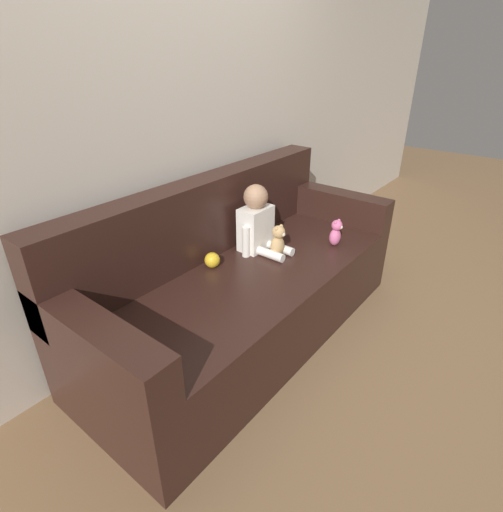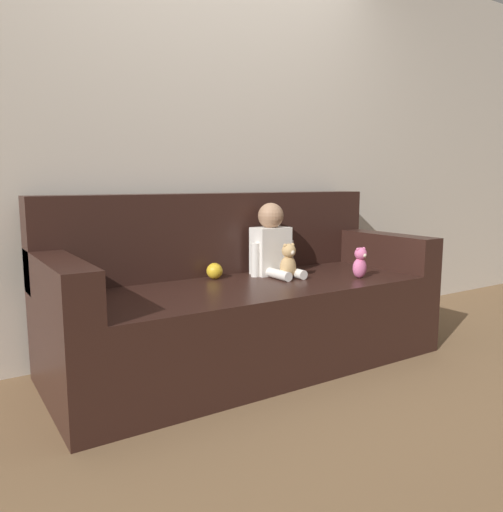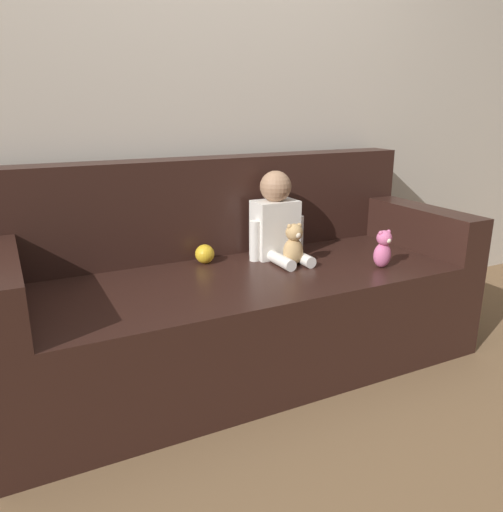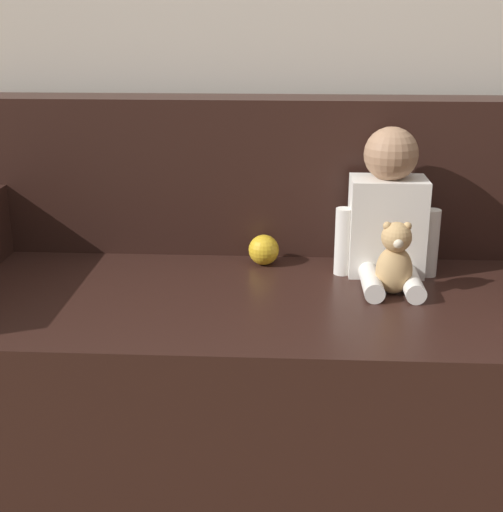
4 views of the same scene
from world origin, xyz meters
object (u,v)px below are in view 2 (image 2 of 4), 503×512
Objects in this scene: person_baby at (272,244)px; toy_ball at (215,271)px; teddy_bear_brown at (288,261)px; plush_toy_side at (360,263)px; couch at (244,304)px.

person_baby is 0.39m from toy_ball.
plush_toy_side is (0.36, -0.21, -0.01)m from teddy_bear_brown.
plush_toy_side is at bearing -30.67° from teddy_bear_brown.
teddy_bear_brown is 0.42m from toy_ball.
teddy_bear_brown is at bearing -31.32° from toy_ball.
teddy_bear_brown is at bearing 149.33° from plush_toy_side.
person_baby is (0.24, 0.06, 0.32)m from couch.
couch is 0.35m from teddy_bear_brown.
couch is at bearing -164.70° from person_baby.
teddy_bear_brown reaches higher than plush_toy_side.
couch reaches higher than person_baby.
person_baby is at bearing 91.38° from teddy_bear_brown.
toy_ball is (-0.72, 0.43, -0.04)m from plush_toy_side.
plush_toy_side is 1.94× the size of toy_ball.
couch is 10.62× the size of teddy_bear_brown.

